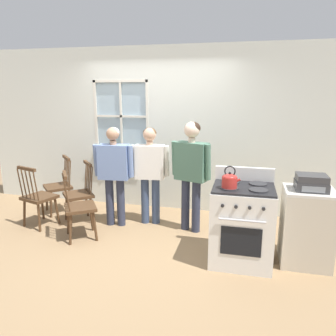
{
  "coord_description": "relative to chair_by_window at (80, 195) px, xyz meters",
  "views": [
    {
      "loc": [
        1.42,
        -3.9,
        1.98
      ],
      "look_at": [
        0.44,
        0.16,
        1.0
      ],
      "focal_mm": 35.0,
      "sensor_mm": 36.0,
      "label": 1
    }
  ],
  "objects": [
    {
      "name": "wall_back",
      "position": [
        1.05,
        0.96,
        0.9
      ],
      "size": [
        6.4,
        0.16,
        2.7
      ],
      "color": "silver",
      "rests_on": "ground_plane"
    },
    {
      "name": "stove",
      "position": [
        2.44,
        -0.66,
        0.04
      ],
      "size": [
        0.7,
        0.68,
        1.08
      ],
      "color": "white",
      "rests_on": "ground_plane"
    },
    {
      "name": "chair_center_cluster",
      "position": [
        -0.52,
        -0.28,
        0.0
      ],
      "size": [
        0.52,
        0.51,
        0.93
      ],
      "rotation": [
        0.0,
        0.0,
        2.82
      ],
      "color": "#4C331E",
      "rests_on": "ground_plane"
    },
    {
      "name": "ground_plane",
      "position": [
        1.02,
        -0.44,
        -0.44
      ],
      "size": [
        16.0,
        16.0,
        0.0
      ],
      "primitive_type": "plane",
      "color": "#937551"
    },
    {
      "name": "person_adult_right",
      "position": [
        1.71,
        0.08,
        0.54
      ],
      "size": [
        0.6,
        0.34,
        1.58
      ],
      "rotation": [
        0.0,
        0.0,
        -0.33
      ],
      "color": "#2D3347",
      "rests_on": "ground_plane"
    },
    {
      "name": "chair_near_wall",
      "position": [
        -0.54,
        0.31,
        0.0
      ],
      "size": [
        0.58,
        0.58,
        0.93
      ],
      "rotation": [
        0.0,
        0.0,
        -0.81
      ],
      "color": "#4C331E",
      "rests_on": "ground_plane"
    },
    {
      "name": "stereo",
      "position": [
        3.17,
        -0.56,
        0.55
      ],
      "size": [
        0.34,
        0.29,
        0.18
      ],
      "color": "#38383A",
      "rests_on": "side_counter"
    },
    {
      "name": "kettle",
      "position": [
        2.28,
        -0.79,
        0.59
      ],
      "size": [
        0.21,
        0.17,
        0.25
      ],
      "color": "red",
      "rests_on": "stove"
    },
    {
      "name": "chair_near_stove",
      "position": [
        0.27,
        -0.52,
        0.0
      ],
      "size": [
        0.57,
        0.57,
        0.93
      ],
      "rotation": [
        0.0,
        0.0,
        2.16
      ],
      "color": "#4C331E",
      "rests_on": "ground_plane"
    },
    {
      "name": "person_teen_center",
      "position": [
        1.07,
        0.21,
        0.45
      ],
      "size": [
        0.59,
        0.26,
        1.46
      ],
      "rotation": [
        0.0,
        0.0,
        0.13
      ],
      "color": "#384766",
      "rests_on": "ground_plane"
    },
    {
      "name": "person_elderly_left",
      "position": [
        0.57,
        0.02,
        0.45
      ],
      "size": [
        0.6,
        0.24,
        1.48
      ],
      "rotation": [
        0.0,
        0.0,
        0.07
      ],
      "color": "#2D3347",
      "rests_on": "ground_plane"
    },
    {
      "name": "side_counter",
      "position": [
        3.17,
        -0.53,
        0.01
      ],
      "size": [
        0.55,
        0.5,
        0.9
      ],
      "color": "beige",
      "rests_on": "ground_plane"
    },
    {
      "name": "potted_plant",
      "position": [
        0.19,
        0.87,
        0.65
      ],
      "size": [
        0.12,
        0.12,
        0.33
      ],
      "color": "#935B3D",
      "rests_on": "wall_back"
    },
    {
      "name": "chair_by_window",
      "position": [
        0.0,
        0.0,
        0.0
      ],
      "size": [
        0.58,
        0.58,
        0.93
      ],
      "rotation": [
        0.0,
        0.0,
        -0.86
      ],
      "color": "#4C331E",
      "rests_on": "ground_plane"
    }
  ]
}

